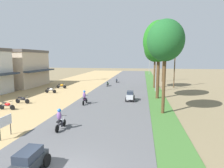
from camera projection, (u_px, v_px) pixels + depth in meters
name	position (u px, v px, depth m)	size (l,w,h in m)	color
shophouse_mid	(18.00, 68.00, 35.64)	(9.63, 8.90, 6.90)	#C6B299
parked_motorbike_nearest	(7.00, 105.00, 19.42)	(1.80, 0.54, 0.94)	black
parked_motorbike_second	(23.00, 99.00, 22.11)	(1.80, 0.54, 0.94)	black
parked_motorbike_third	(51.00, 90.00, 28.63)	(1.80, 0.54, 0.94)	black
parked_motorbike_fourth	(61.00, 86.00, 33.03)	(1.80, 0.54, 0.94)	black
street_signboard	(5.00, 123.00, 12.59)	(0.06, 1.30, 1.50)	#262628
median_tree_nearest	(165.00, 41.00, 17.38)	(3.46, 3.46, 8.96)	#4C351E
median_tree_second	(159.00, 42.00, 24.05)	(4.13, 4.13, 10.19)	#4C351E
median_tree_third	(155.00, 50.00, 33.00)	(3.94, 3.94, 9.08)	#4C351E
streetlamp_near	(156.00, 63.00, 29.57)	(3.16, 0.20, 8.09)	gray
streetlamp_mid	(150.00, 61.00, 60.12)	(3.16, 0.20, 7.71)	gray
utility_pole_near	(175.00, 60.00, 33.57)	(1.80, 0.20, 9.65)	brown
utility_pole_far	(163.00, 61.00, 42.34)	(1.80, 0.20, 9.09)	brown
car_sedan_charcoal	(28.00, 162.00, 8.52)	(1.10, 2.26, 1.19)	#282D33
car_hatchback_silver	(130.00, 95.00, 23.44)	(1.04, 2.00, 1.23)	#B7BCC1
motorbike_ahead_second	(60.00, 120.00, 13.97)	(0.54, 1.80, 1.66)	black
motorbike_ahead_third	(85.00, 98.00, 21.68)	(0.54, 1.80, 1.66)	black
motorbike_ahead_fourth	(108.00, 83.00, 35.63)	(0.54, 1.80, 0.94)	black
motorbike_ahead_fifth	(117.00, 80.00, 40.98)	(0.54, 1.80, 0.94)	black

